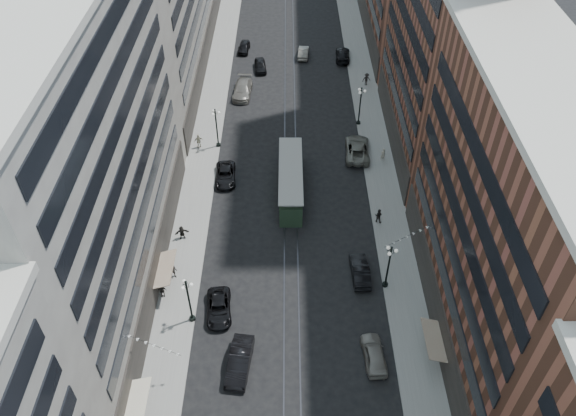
{
  "coord_description": "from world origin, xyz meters",
  "views": [
    {
      "loc": [
        -0.39,
        -3.21,
        43.13
      ],
      "look_at": [
        -0.31,
        37.97,
        5.0
      ],
      "focal_mm": 35.0,
      "sensor_mm": 36.0,
      "label": 1
    }
  ],
  "objects_px": {
    "lamppost_sw_mid": "(217,127)",
    "car_8": "(243,89)",
    "car_2": "(219,308)",
    "pedestrian_9": "(366,79)",
    "lamppost_sw_far": "(189,300)",
    "lamppost_se_mid": "(360,105)",
    "pedestrian_6": "(199,141)",
    "car_10": "(360,271)",
    "car_9": "(244,47)",
    "car_14": "(303,52)",
    "car_7": "(226,175)",
    "lamppost_se_far": "(389,265)",
    "car_4": "(374,354)",
    "car_5": "(240,361)",
    "car_12": "(343,55)",
    "car_13": "(260,66)",
    "pedestrian_7": "(378,216)",
    "pedestrian_2": "(173,271)",
    "pedestrian_8": "(383,154)",
    "pedestrian_5": "(182,232)",
    "car_11": "(357,149)",
    "pedestrian_extra_0": "(162,291)",
    "streetcar": "(291,181)"
  },
  "relations": [
    {
      "from": "streetcar",
      "to": "car_2",
      "type": "relative_size",
      "value": 2.51
    },
    {
      "from": "car_2",
      "to": "pedestrian_9",
      "type": "height_order",
      "value": "pedestrian_9"
    },
    {
      "from": "car_5",
      "to": "pedestrian_9",
      "type": "xyz_separation_m",
      "value": [
        15.78,
        46.94,
        0.24
      ]
    },
    {
      "from": "lamppost_sw_mid",
      "to": "streetcar",
      "type": "xyz_separation_m",
      "value": [
        9.2,
        -8.8,
        -1.54
      ]
    },
    {
      "from": "lamppost_sw_far",
      "to": "streetcar",
      "type": "relative_size",
      "value": 0.45
    },
    {
      "from": "lamppost_se_far",
      "to": "car_14",
      "type": "distance_m",
      "value": 47.62
    },
    {
      "from": "lamppost_sw_far",
      "to": "lamppost_sw_mid",
      "type": "distance_m",
      "value": 27.0
    },
    {
      "from": "pedestrian_5",
      "to": "pedestrian_9",
      "type": "xyz_separation_m",
      "value": [
        22.84,
        31.49,
        0.14
      ]
    },
    {
      "from": "car_13",
      "to": "pedestrian_7",
      "type": "relative_size",
      "value": 2.4
    },
    {
      "from": "lamppost_se_mid",
      "to": "pedestrian_9",
      "type": "height_order",
      "value": "lamppost_se_mid"
    },
    {
      "from": "car_7",
      "to": "car_10",
      "type": "relative_size",
      "value": 1.07
    },
    {
      "from": "lamppost_sw_far",
      "to": "pedestrian_extra_0",
      "type": "bearing_deg",
      "value": 139.16
    },
    {
      "from": "pedestrian_2",
      "to": "lamppost_se_mid",
      "type": "bearing_deg",
      "value": 52.74
    },
    {
      "from": "lamppost_se_far",
      "to": "pedestrian_8",
      "type": "height_order",
      "value": "lamppost_se_far"
    },
    {
      "from": "lamppost_sw_mid",
      "to": "pedestrian_5",
      "type": "xyz_separation_m",
      "value": [
        -2.35,
        -16.44,
        -2.14
      ]
    },
    {
      "from": "lamppost_sw_far",
      "to": "car_10",
      "type": "relative_size",
      "value": 1.17
    },
    {
      "from": "pedestrian_9",
      "to": "car_14",
      "type": "bearing_deg",
      "value": 122.79
    },
    {
      "from": "pedestrian_5",
      "to": "pedestrian_7",
      "type": "xyz_separation_m",
      "value": [
        21.1,
        2.45,
        0.08
      ]
    },
    {
      "from": "car_9",
      "to": "car_12",
      "type": "relative_size",
      "value": 0.78
    },
    {
      "from": "lamppost_se_mid",
      "to": "streetcar",
      "type": "distance_m",
      "value": 16.66
    },
    {
      "from": "car_10",
      "to": "pedestrian_7",
      "type": "distance_m",
      "value": 8.13
    },
    {
      "from": "car_4",
      "to": "car_7",
      "type": "bearing_deg",
      "value": -63.28
    },
    {
      "from": "lamppost_se_far",
      "to": "car_9",
      "type": "relative_size",
      "value": 1.33
    },
    {
      "from": "car_10",
      "to": "pedestrian_6",
      "type": "xyz_separation_m",
      "value": [
        -18.43,
        21.35,
        0.34
      ]
    },
    {
      "from": "lamppost_sw_far",
      "to": "pedestrian_7",
      "type": "relative_size",
      "value": 3.12
    },
    {
      "from": "car_9",
      "to": "car_14",
      "type": "distance_m",
      "value": 9.75
    },
    {
      "from": "car_11",
      "to": "pedestrian_9",
      "type": "bearing_deg",
      "value": -96.03
    },
    {
      "from": "lamppost_se_mid",
      "to": "pedestrian_7",
      "type": "relative_size",
      "value": 3.12
    },
    {
      "from": "car_12",
      "to": "lamppost_se_mid",
      "type": "bearing_deg",
      "value": 96.15
    },
    {
      "from": "pedestrian_6",
      "to": "car_10",
      "type": "bearing_deg",
      "value": 114.04
    },
    {
      "from": "lamppost_se_far",
      "to": "car_4",
      "type": "relative_size",
      "value": 1.22
    },
    {
      "from": "lamppost_sw_mid",
      "to": "car_7",
      "type": "relative_size",
      "value": 1.1
    },
    {
      "from": "lamppost_sw_mid",
      "to": "car_9",
      "type": "bearing_deg",
      "value": 85.95
    },
    {
      "from": "lamppost_se_far",
      "to": "car_5",
      "type": "height_order",
      "value": "lamppost_se_far"
    },
    {
      "from": "lamppost_sw_far",
      "to": "lamppost_se_mid",
      "type": "xyz_separation_m",
      "value": [
        18.4,
        32.0,
        0.0
      ]
    },
    {
      "from": "car_2",
      "to": "pedestrian_6",
      "type": "bearing_deg",
      "value": 94.96
    },
    {
      "from": "lamppost_se_mid",
      "to": "car_8",
      "type": "xyz_separation_m",
      "value": [
        -16.0,
        7.62,
        -2.22
      ]
    },
    {
      "from": "pedestrian_8",
      "to": "car_13",
      "type": "bearing_deg",
      "value": -69.42
    },
    {
      "from": "car_2",
      "to": "car_7",
      "type": "relative_size",
      "value": 0.97
    },
    {
      "from": "car_14",
      "to": "pedestrian_5",
      "type": "xyz_separation_m",
      "value": [
        -13.75,
        -40.48,
        0.22
      ]
    },
    {
      "from": "lamppost_se_mid",
      "to": "pedestrian_5",
      "type": "xyz_separation_m",
      "value": [
        -20.75,
        -21.44,
        -2.14
      ]
    },
    {
      "from": "car_5",
      "to": "pedestrian_2",
      "type": "relative_size",
      "value": 2.77
    },
    {
      "from": "car_4",
      "to": "car_14",
      "type": "relative_size",
      "value": 1.02
    },
    {
      "from": "car_2",
      "to": "pedestrian_extra_0",
      "type": "bearing_deg",
      "value": 156.02
    },
    {
      "from": "car_2",
      "to": "car_9",
      "type": "distance_m",
      "value": 52.01
    },
    {
      "from": "pedestrian_8",
      "to": "lamppost_se_mid",
      "type": "bearing_deg",
      "value": -88.79
    },
    {
      "from": "lamppost_sw_mid",
      "to": "pedestrian_5",
      "type": "bearing_deg",
      "value": -98.14
    },
    {
      "from": "car_4",
      "to": "car_7",
      "type": "distance_m",
      "value": 28.73
    },
    {
      "from": "lamppost_se_far",
      "to": "car_9",
      "type": "height_order",
      "value": "lamppost_se_far"
    },
    {
      "from": "lamppost_sw_mid",
      "to": "car_8",
      "type": "distance_m",
      "value": 13.04
    }
  ]
}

